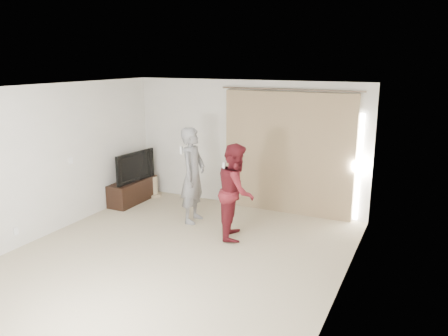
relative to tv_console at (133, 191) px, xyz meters
The scene contains 10 objects.
floor 2.95m from the tv_console, 39.59° to the right, with size 5.50×5.50×0.00m, color #BCAD8D.
wall_back 2.65m from the tv_console, 21.16° to the left, with size 5.00×0.04×2.60m, color silver.
wall_left 2.17m from the tv_console, 97.15° to the right, with size 0.04×5.50×2.60m.
ceiling 3.77m from the tv_console, 39.59° to the right, with size 5.00×5.50×0.01m, color silver.
curtain 3.42m from the tv_console, 14.24° to the left, with size 2.80×0.11×2.46m.
tv_console is the anchor object (origin of this frame).
tv 0.56m from the tv_console, ahead, with size 1.10×0.14×0.63m, color black.
scratching_post 0.55m from the tv_console, 72.60° to the left, with size 0.34×0.34×0.46m.
person_man 1.92m from the tv_console, 14.16° to the right, with size 0.49×0.70×1.80m.
person_woman 2.94m from the tv_console, 15.44° to the right, with size 0.85×0.96×1.64m.
Camera 1 is at (3.40, -5.37, 2.99)m, focal length 35.00 mm.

